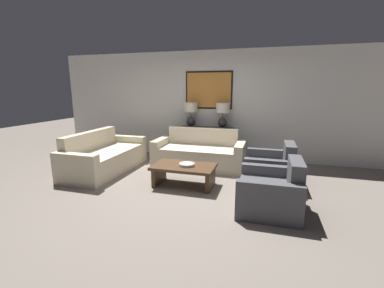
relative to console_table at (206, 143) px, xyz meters
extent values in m
plane|color=slate|center=(0.00, -2.26, -0.40)|extent=(20.00, 20.00, 0.00)
cube|color=silver|center=(0.00, 0.27, 0.93)|extent=(8.20, 0.10, 2.65)
cube|color=black|center=(0.00, 0.21, 1.30)|extent=(1.18, 0.01, 0.92)
cube|color=orange|center=(0.00, 0.21, 1.30)|extent=(1.10, 0.02, 0.84)
cube|color=black|center=(0.00, 0.00, 0.00)|extent=(1.33, 0.38, 0.80)
cylinder|color=#333338|center=(-0.40, 0.00, 0.41)|extent=(0.20, 0.20, 0.02)
sphere|color=#333338|center=(-0.40, 0.00, 0.54)|extent=(0.23, 0.23, 0.23)
cylinder|color=#8C7A51|center=(-0.40, 0.00, 0.72)|extent=(0.02, 0.02, 0.12)
cylinder|color=beige|center=(-0.40, 0.00, 0.89)|extent=(0.33, 0.33, 0.23)
cylinder|color=#333338|center=(0.40, 0.00, 0.41)|extent=(0.20, 0.20, 0.02)
sphere|color=#333338|center=(0.40, 0.00, 0.54)|extent=(0.23, 0.23, 0.23)
cylinder|color=#8C7A51|center=(0.40, 0.00, 0.72)|extent=(0.02, 0.02, 0.12)
cylinder|color=beige|center=(0.40, 0.00, 0.89)|extent=(0.33, 0.33, 0.23)
cube|color=beige|center=(0.00, -0.78, -0.17)|extent=(1.65, 0.73, 0.45)
cube|color=beige|center=(0.00, -0.32, 0.02)|extent=(1.65, 0.18, 0.84)
cube|color=beige|center=(-0.92, -0.69, -0.10)|extent=(0.18, 0.91, 0.60)
cube|color=beige|center=(0.92, -0.69, -0.10)|extent=(0.18, 0.91, 0.60)
cube|color=beige|center=(-1.75, -1.54, -0.17)|extent=(0.73, 1.65, 0.45)
cube|color=beige|center=(-2.21, -1.54, 0.02)|extent=(0.18, 1.65, 0.84)
cube|color=beige|center=(-1.84, -2.45, -0.10)|extent=(0.91, 0.18, 0.60)
cube|color=beige|center=(-1.84, -0.62, -0.10)|extent=(0.91, 0.18, 0.60)
cube|color=#4C331E|center=(0.04, -1.90, -0.04)|extent=(1.11, 0.67, 0.05)
cube|color=#4C331E|center=(-0.46, -1.90, -0.23)|extent=(0.07, 0.54, 0.34)
cube|color=#4C331E|center=(0.53, -1.90, -0.23)|extent=(0.07, 0.54, 0.34)
cylinder|color=beige|center=(0.10, -1.92, 0.01)|extent=(0.28, 0.28, 0.04)
cube|color=#4C4C51|center=(1.42, -1.33, -0.20)|extent=(0.68, 0.66, 0.40)
cube|color=#4C4C51|center=(1.85, -1.33, -0.01)|extent=(0.18, 0.66, 0.78)
cube|color=#4C4C51|center=(1.51, -0.93, -0.12)|extent=(0.86, 0.14, 0.56)
cube|color=#4C4C51|center=(1.51, -1.73, -0.12)|extent=(0.86, 0.14, 0.56)
cube|color=#4C4C51|center=(1.42, -2.47, -0.20)|extent=(0.68, 0.66, 0.40)
cube|color=#4C4C51|center=(1.85, -2.47, -0.01)|extent=(0.18, 0.66, 0.78)
cube|color=#4C4C51|center=(1.51, -2.07, -0.12)|extent=(0.86, 0.14, 0.56)
cube|color=#4C4C51|center=(1.51, -2.87, -0.12)|extent=(0.86, 0.14, 0.56)
camera|label=1|loc=(1.42, -6.12, 1.33)|focal=24.00mm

